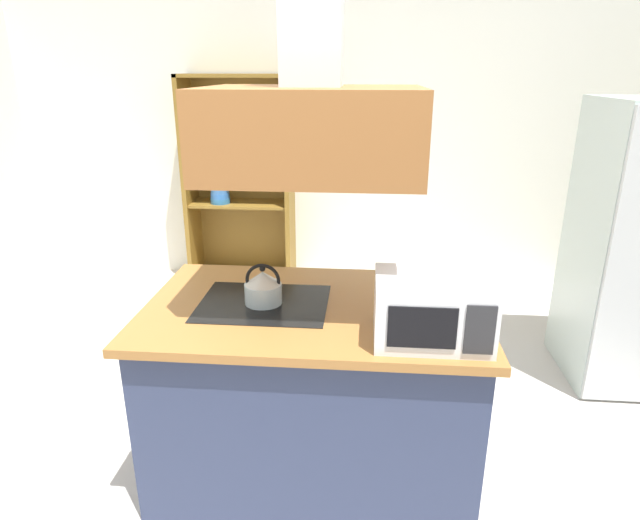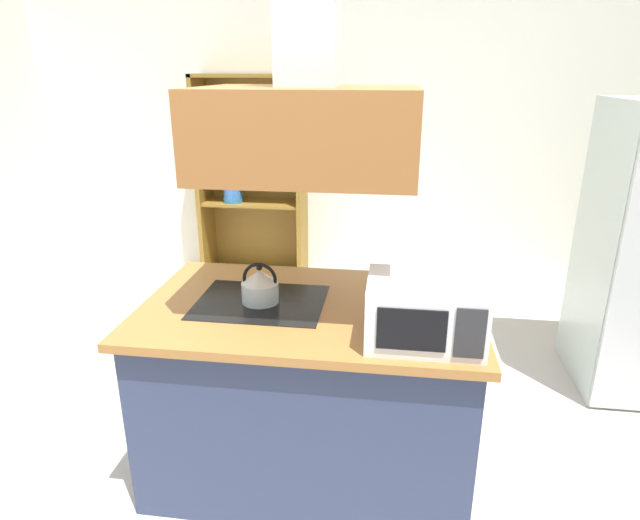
{
  "view_description": "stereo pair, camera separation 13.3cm",
  "coord_description": "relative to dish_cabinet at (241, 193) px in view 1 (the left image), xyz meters",
  "views": [
    {
      "loc": [
        0.35,
        -2.06,
        1.94
      ],
      "look_at": [
        0.12,
        0.57,
        1.0
      ],
      "focal_mm": 30.24,
      "sensor_mm": 36.0,
      "label": 1
    },
    {
      "loc": [
        0.48,
        -2.05,
        1.94
      ],
      "look_at": [
        0.12,
        0.57,
        1.0
      ],
      "focal_mm": 30.24,
      "sensor_mm": 36.0,
      "label": 2
    }
  ],
  "objects": [
    {
      "name": "kettle",
      "position": [
        0.7,
        -2.56,
        0.14
      ],
      "size": [
        0.17,
        0.17,
        0.2
      ],
      "color": "#B1C2C6",
      "rests_on": "kitchen_island"
    },
    {
      "name": "wall_back",
      "position": [
        0.82,
        0.22,
        0.5
      ],
      "size": [
        6.0,
        0.12,
        2.7
      ],
      "primitive_type": "cube",
      "color": "silver",
      "rests_on": "ground"
    },
    {
      "name": "ground_plane",
      "position": [
        0.82,
        -2.78,
        -0.85
      ],
      "size": [
        7.8,
        7.8,
        0.0
      ],
      "primitive_type": "plane",
      "color": "beige"
    },
    {
      "name": "kitchen_island",
      "position": [
        0.94,
        -2.56,
        -0.39
      ],
      "size": [
        1.57,
        0.99,
        0.9
      ],
      "color": "#2A334F",
      "rests_on": "ground"
    },
    {
      "name": "dish_cabinet",
      "position": [
        0.0,
        0.0,
        0.0
      ],
      "size": [
        0.97,
        0.4,
        1.9
      ],
      "color": "brown",
      "rests_on": "ground"
    },
    {
      "name": "microwave",
      "position": [
        1.45,
        -2.84,
        0.18
      ],
      "size": [
        0.46,
        0.35,
        0.26
      ],
      "color": "silver",
      "rests_on": "kitchen_island"
    },
    {
      "name": "range_hood",
      "position": [
        0.94,
        -2.56,
        0.95
      ],
      "size": [
        0.9,
        0.7,
        1.19
      ],
      "color": "brown"
    },
    {
      "name": "cutting_board",
      "position": [
        1.5,
        -2.25,
        0.06
      ],
      "size": [
        0.36,
        0.26,
        0.02
      ],
      "primitive_type": "cube",
      "rotation": [
        0.0,
        0.0,
        -0.07
      ],
      "color": "tan",
      "rests_on": "kitchen_island"
    }
  ]
}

